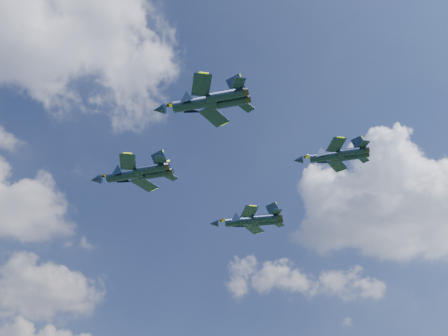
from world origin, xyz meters
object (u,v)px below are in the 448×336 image
(jet_lead, at_px, (123,175))
(jet_right, at_px, (239,221))
(jet_slot, at_px, (324,157))
(jet_left, at_px, (192,104))

(jet_lead, xyz_separation_m, jet_right, (27.65, 2.83, -1.55))
(jet_lead, bearing_deg, jet_slot, -85.80)
(jet_left, relative_size, jet_right, 0.99)
(jet_right, height_order, jet_slot, jet_slot)
(jet_left, bearing_deg, jet_lead, 50.86)
(jet_lead, relative_size, jet_right, 1.00)
(jet_slot, bearing_deg, jet_right, 44.86)
(jet_left, relative_size, jet_slot, 1.21)
(jet_lead, distance_m, jet_left, 23.85)
(jet_right, distance_m, jet_slot, 27.47)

